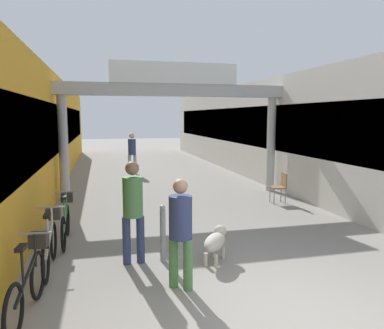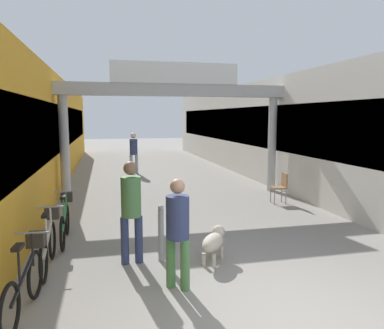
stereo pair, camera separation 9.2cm
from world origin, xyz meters
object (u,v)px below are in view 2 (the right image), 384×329
object	(u,v)px
dog_on_leash	(214,241)
bicycle_green_third	(65,220)
pedestrian_companion	(131,205)
cafe_chair_wood_nearer	(281,185)
bicycle_silver_second	(49,242)
bicycle_black_nearest	(26,280)
pedestrian_carrying_crate	(134,150)
pedestrian_with_dog	(178,227)
bollard_post_metal	(161,233)

from	to	relation	value
dog_on_leash	bicycle_green_third	xyz separation A→B (m)	(-2.65, 1.75, 0.07)
pedestrian_companion	dog_on_leash	world-z (taller)	pedestrian_companion
dog_on_leash	bicycle_green_third	distance (m)	3.17
cafe_chair_wood_nearer	bicycle_green_third	bearing A→B (deg)	-160.46
dog_on_leash	bicycle_silver_second	xyz separation A→B (m)	(-2.78, 0.38, 0.07)
pedestrian_companion	bicycle_black_nearest	bearing A→B (deg)	-136.96
pedestrian_carrying_crate	bicycle_green_third	distance (m)	9.11
bicycle_silver_second	bicycle_green_third	world-z (taller)	same
pedestrian_with_dog	bicycle_green_third	bearing A→B (deg)	124.77
pedestrian_with_dog	dog_on_leash	distance (m)	1.34
pedestrian_companion	pedestrian_with_dog	bearing A→B (deg)	-62.33
dog_on_leash	bicycle_black_nearest	bearing A→B (deg)	-158.70
dog_on_leash	bollard_post_metal	distance (m)	0.94
dog_on_leash	bollard_post_metal	size ratio (longest dim) A/B	0.79
bicycle_black_nearest	cafe_chair_wood_nearer	size ratio (longest dim) A/B	1.89
dog_on_leash	pedestrian_carrying_crate	bearing A→B (deg)	93.12
bicycle_black_nearest	bicycle_green_third	world-z (taller)	same
pedestrian_companion	bicycle_green_third	size ratio (longest dim) A/B	1.05
pedestrian_with_dog	bicycle_silver_second	distance (m)	2.38
bicycle_green_third	dog_on_leash	bearing A→B (deg)	-33.42
pedestrian_with_dog	cafe_chair_wood_nearer	bearing A→B (deg)	49.69
dog_on_leash	bicycle_green_third	bearing A→B (deg)	146.58
pedestrian_with_dog	bicycle_silver_second	world-z (taller)	pedestrian_with_dog
bicycle_green_third	bollard_post_metal	world-z (taller)	bollard_post_metal
pedestrian_with_dog	bicycle_green_third	size ratio (longest dim) A/B	0.97
pedestrian_carrying_crate	bicycle_black_nearest	world-z (taller)	pedestrian_carrying_crate
bollard_post_metal	dog_on_leash	bearing A→B (deg)	-13.78
bollard_post_metal	cafe_chair_wood_nearer	world-z (taller)	bollard_post_metal
bicycle_black_nearest	cafe_chair_wood_nearer	world-z (taller)	bicycle_black_nearest
pedestrian_carrying_crate	bollard_post_metal	size ratio (longest dim) A/B	1.81
pedestrian_companion	dog_on_leash	bearing A→B (deg)	-9.56
bicycle_black_nearest	dog_on_leash	bearing A→B (deg)	21.30
bicycle_black_nearest	bollard_post_metal	world-z (taller)	bollard_post_metal
pedestrian_with_dog	pedestrian_carrying_crate	distance (m)	11.49
bicycle_black_nearest	pedestrian_with_dog	bearing A→B (deg)	6.30
pedestrian_companion	bicycle_black_nearest	size ratio (longest dim) A/B	1.06
pedestrian_carrying_crate	pedestrian_companion	bearing A→B (deg)	-94.58
bicycle_silver_second	bicycle_black_nearest	bearing A→B (deg)	-92.92
pedestrian_companion	bicycle_green_third	world-z (taller)	pedestrian_companion
pedestrian_companion	bicycle_silver_second	bearing A→B (deg)	174.14
pedestrian_with_dog	dog_on_leash	xyz separation A→B (m)	(0.82, 0.89, -0.57)
pedestrian_companion	bollard_post_metal	size ratio (longest dim) A/B	1.77
pedestrian_companion	dog_on_leash	xyz separation A→B (m)	(1.41, -0.24, -0.66)
bicycle_silver_second	cafe_chair_wood_nearer	bearing A→B (deg)	30.00
pedestrian_carrying_crate	dog_on_leash	distance (m)	10.64
bicycle_black_nearest	bicycle_silver_second	xyz separation A→B (m)	(0.08, 1.49, 0.00)
dog_on_leash	bicycle_silver_second	bearing A→B (deg)	172.26
dog_on_leash	pedestrian_with_dog	bearing A→B (deg)	-132.67
pedestrian_carrying_crate	cafe_chair_wood_nearer	world-z (taller)	pedestrian_carrying_crate
pedestrian_with_dog	pedestrian_carrying_crate	bearing A→B (deg)	88.80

